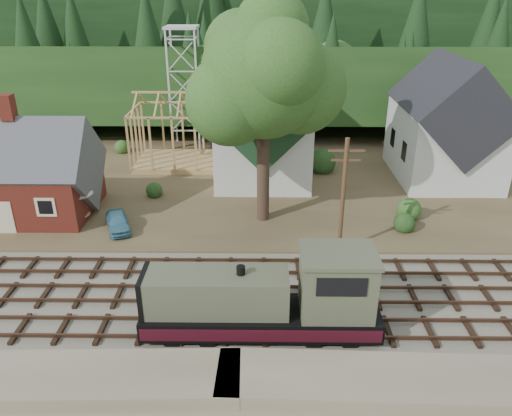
{
  "coord_description": "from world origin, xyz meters",
  "views": [
    {
      "loc": [
        1.84,
        -23.55,
        16.64
      ],
      "look_at": [
        1.53,
        6.0,
        3.0
      ],
      "focal_mm": 35.0,
      "sensor_mm": 36.0,
      "label": 1
    }
  ],
  "objects_px": {
    "locomotive": "(270,301)",
    "car_blue": "(118,222)",
    "car_red": "(461,178)",
    "patio_set": "(76,192)"
  },
  "relations": [
    {
      "from": "locomotive",
      "to": "car_blue",
      "type": "height_order",
      "value": "locomotive"
    },
    {
      "from": "locomotive",
      "to": "car_red",
      "type": "height_order",
      "value": "locomotive"
    },
    {
      "from": "locomotive",
      "to": "patio_set",
      "type": "bearing_deg",
      "value": 137.92
    },
    {
      "from": "car_blue",
      "to": "patio_set",
      "type": "bearing_deg",
      "value": 134.2
    },
    {
      "from": "locomotive",
      "to": "patio_set",
      "type": "height_order",
      "value": "locomotive"
    },
    {
      "from": "car_blue",
      "to": "car_red",
      "type": "bearing_deg",
      "value": -3.75
    },
    {
      "from": "car_red",
      "to": "patio_set",
      "type": "height_order",
      "value": "patio_set"
    },
    {
      "from": "patio_set",
      "to": "car_red",
      "type": "bearing_deg",
      "value": 13.57
    },
    {
      "from": "car_blue",
      "to": "car_red",
      "type": "height_order",
      "value": "car_red"
    },
    {
      "from": "car_blue",
      "to": "patio_set",
      "type": "relative_size",
      "value": 1.36
    }
  ]
}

